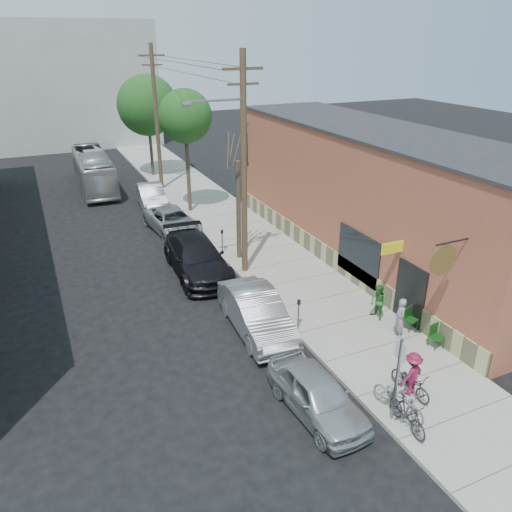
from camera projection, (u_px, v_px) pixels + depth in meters
name	position (u px, v px, depth m)	size (l,w,h in m)	color
ground	(249.00, 349.00, 18.40)	(120.00, 120.00, 0.00)	black
sidewalk	(239.00, 232.00, 29.13)	(4.50, 58.00, 0.15)	#A09E94
cafe_building	(374.00, 197.00, 24.62)	(6.60, 20.20, 6.61)	#A2543C
end_cap_building	(62.00, 85.00, 50.09)	(18.00, 8.00, 12.00)	#ADACA7
sign_post	(398.00, 372.00, 14.21)	(0.07, 0.45, 2.80)	slate
parking_meter_near	(299.00, 309.00, 19.14)	(0.14, 0.14, 1.24)	slate
parking_meter_far	(222.00, 237.00, 25.94)	(0.14, 0.14, 1.24)	slate
utility_pole_near	(243.00, 163.00, 22.11)	(3.57, 0.28, 10.00)	#503A28
utility_pole_far	(156.00, 117.00, 35.12)	(1.80, 0.28, 10.00)	#503A28
tree_bare	(239.00, 211.00, 24.67)	(0.24, 0.24, 5.00)	#44392C
tree_leafy_mid	(185.00, 117.00, 30.11)	(3.25, 3.25, 7.60)	#44392C
tree_leafy_far	(147.00, 105.00, 38.51)	(4.65, 4.65, 7.80)	#44392C
patio_chair_a	(411.00, 319.00, 19.21)	(0.50, 0.50, 0.88)	#113D11
patio_chair_b	(437.00, 337.00, 18.11)	(0.50, 0.50, 0.88)	#113D11
patron_grey	(400.00, 318.00, 18.62)	(0.58, 0.38, 1.60)	gray
patron_green	(378.00, 302.00, 19.83)	(0.72, 0.56, 1.48)	#306E2C
cyclist	(412.00, 374.00, 15.63)	(0.97, 0.56, 1.51)	maroon
cyclist_bike	(411.00, 382.00, 15.76)	(0.57, 1.63, 0.86)	black
parked_bike_a	(407.00, 414.00, 14.34)	(0.47, 1.68, 1.01)	black
parked_bike_b	(399.00, 400.00, 14.91)	(0.66, 1.88, 0.99)	slate
car_0	(317.00, 394.00, 15.08)	(1.62, 4.03, 1.37)	#ABB1B3
car_1	(257.00, 313.00, 19.26)	(1.72, 4.92, 1.62)	#A6A7AE
car_2	(197.00, 257.00, 23.96)	(2.38, 5.85, 1.70)	black
car_3	(173.00, 221.00, 29.07)	(2.24, 4.87, 1.35)	#AAABB2
car_4	(151.00, 196.00, 33.35)	(1.58, 4.52, 1.49)	#96989D
bus	(94.00, 170.00, 37.26)	(2.26, 9.65, 2.69)	silver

